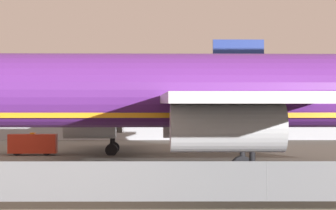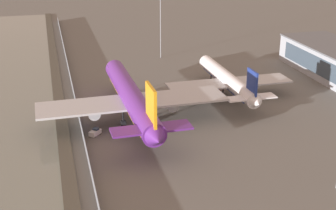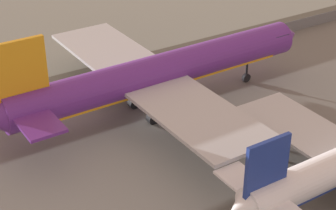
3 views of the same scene
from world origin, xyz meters
TOP-DOWN VIEW (x-y plane):
  - ground_plane at (0.00, 0.00)m, footprint 500.00×500.00m
  - shoreline_seawall at (0.00, -20.50)m, footprint 320.00×3.00m
  - perimeter_fence at (0.00, -16.00)m, footprint 280.00×0.10m
  - cargo_jet_purple at (-2.35, -2.67)m, footprint 56.25×47.88m
  - baggage_tug at (3.98, -12.97)m, footprint 3.43×3.36m

SIDE VIEW (x-z plane):
  - ground_plane at x=0.00m, z-range 0.00..0.00m
  - shoreline_seawall at x=0.00m, z-range 0.00..0.50m
  - baggage_tug at x=3.98m, z-range -0.09..1.71m
  - perimeter_fence at x=0.00m, z-range 0.00..2.40m
  - cargo_jet_purple at x=-2.35m, z-range -1.98..14.77m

